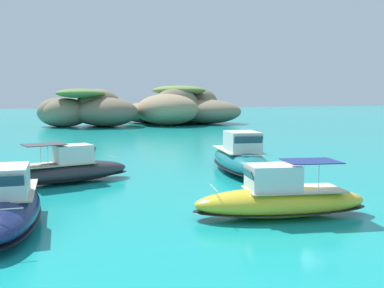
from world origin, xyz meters
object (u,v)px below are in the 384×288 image
at_px(islet_small, 90,111).
at_px(motorboat_teal, 240,159).
at_px(motorboat_charcoal, 68,170).
at_px(motorboat_yellow, 280,199).
at_px(islet_large, 180,109).
at_px(motorboat_navy, 7,206).

xyz_separation_m(islet_small, motorboat_teal, (3.54, -54.73, -1.89)).
distance_m(islet_small, motorboat_charcoal, 54.82).
relative_size(islet_small, motorboat_yellow, 2.47).
height_order(islet_large, islet_small, islet_large).
height_order(motorboat_teal, motorboat_navy, motorboat_teal).
relative_size(motorboat_yellow, motorboat_navy, 0.94).
bearing_deg(motorboat_charcoal, motorboat_yellow, -54.19).
height_order(islet_large, motorboat_charcoal, islet_large).
height_order(islet_large, motorboat_navy, islet_large).
xyz_separation_m(islet_small, motorboat_navy, (-11.63, -62.94, -2.02)).
xyz_separation_m(motorboat_teal, motorboat_charcoal, (-11.98, 0.61, -0.19)).
relative_size(islet_small, motorboat_charcoal, 2.46).
relative_size(motorboat_yellow, motorboat_teal, 0.80).
bearing_deg(motorboat_navy, motorboat_teal, 28.43).
bearing_deg(motorboat_charcoal, motorboat_navy, -109.90).
distance_m(islet_small, motorboat_navy, 64.04).
bearing_deg(motorboat_navy, motorboat_yellow, -13.65).
distance_m(islet_small, motorboat_teal, 54.88).
bearing_deg(islet_small, motorboat_charcoal, -98.86).
xyz_separation_m(islet_small, motorboat_charcoal, (-8.44, -54.13, -2.09)).
bearing_deg(motorboat_teal, motorboat_yellow, -108.00).
height_order(motorboat_teal, motorboat_charcoal, motorboat_teal).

